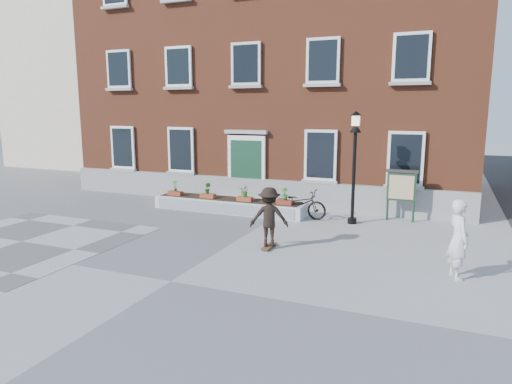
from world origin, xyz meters
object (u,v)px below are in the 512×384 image
at_px(notice_board, 401,187).
at_px(skateboarder, 269,217).
at_px(lamp_post, 355,152).
at_px(bicycle, 299,204).
at_px(bystander, 458,239).

height_order(notice_board, skateboarder, notice_board).
distance_m(notice_board, skateboarder, 5.81).
height_order(lamp_post, skateboarder, lamp_post).
bearing_deg(lamp_post, skateboarder, -113.33).
xyz_separation_m(bicycle, skateboarder, (0.31, -3.89, 0.39)).
bearing_deg(bystander, skateboarder, 61.22).
xyz_separation_m(lamp_post, skateboarder, (-1.66, -3.85, -1.61)).
distance_m(bicycle, lamp_post, 2.80).
xyz_separation_m(bicycle, bystander, (5.29, -4.39, 0.42)).
height_order(bystander, skateboarder, bystander).
relative_size(bystander, skateboarder, 1.07).
distance_m(bicycle, notice_board, 3.69).
bearing_deg(lamp_post, bicycle, 178.86).
relative_size(lamp_post, notice_board, 2.10).
xyz_separation_m(bystander, skateboarder, (-4.99, 0.50, -0.03)).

